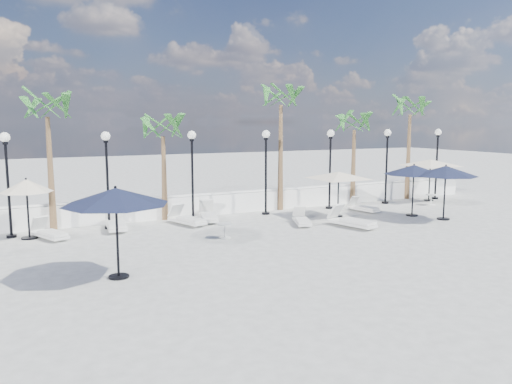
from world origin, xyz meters
name	(u,v)px	position (x,y,z in m)	size (l,w,h in m)	color
ground	(353,245)	(0.00, 0.00, 0.00)	(100.00, 100.00, 0.00)	gray
balustrade	(256,201)	(0.00, 7.50, 0.47)	(26.00, 0.30, 1.01)	white
lamppost_0	(7,170)	(-10.50, 6.50, 2.49)	(0.36, 0.36, 3.84)	black
lamppost_1	(107,166)	(-7.00, 6.50, 2.49)	(0.36, 0.36, 3.84)	black
lamppost_2	(192,163)	(-3.50, 6.50, 2.49)	(0.36, 0.36, 3.84)	black
lamppost_3	(266,160)	(0.00, 6.50, 2.49)	(0.36, 0.36, 3.84)	black
lamppost_4	(330,158)	(3.50, 6.50, 2.49)	(0.36, 0.36, 3.84)	black
lamppost_5	(387,156)	(7.00, 6.50, 2.49)	(0.36, 0.36, 3.84)	black
lamppost_6	(437,154)	(10.50, 6.50, 2.49)	(0.36, 0.36, 3.84)	black
palm_0	(47,113)	(-9.00, 7.30, 4.53)	(2.60, 2.60, 5.50)	brown
palm_1	(163,133)	(-4.50, 7.30, 3.75)	(2.60, 2.60, 4.70)	brown
palm_2	(281,102)	(1.20, 7.30, 5.12)	(2.60, 2.60, 6.10)	brown
palm_3	(354,127)	(5.50, 7.30, 3.95)	(2.60, 2.60, 4.90)	brown
palm_4	(410,112)	(9.20, 7.30, 4.73)	(2.60, 2.60, 5.70)	brown
lounger_0	(49,233)	(-9.27, 5.66, 0.23)	(1.27, 1.89, 0.68)	silver
lounger_1	(208,215)	(-2.93, 6.22, 0.25)	(1.12, 2.10, 0.75)	silver
lounger_2	(116,223)	(-6.80, 6.21, 0.27)	(0.88, 2.17, 0.79)	silver
lounger_3	(302,220)	(0.27, 3.78, 0.21)	(1.10, 1.74, 0.62)	silver
lounger_4	(187,219)	(-3.99, 5.87, 0.24)	(1.19, 2.03, 0.72)	silver
lounger_5	(363,207)	(4.44, 5.07, 0.21)	(0.82, 1.71, 0.61)	silver
lounger_6	(352,221)	(1.80, 2.46, 0.26)	(1.22, 2.18, 0.78)	silver
side_table_1	(225,229)	(-3.51, 2.96, 0.33)	(0.56, 0.56, 0.54)	silver
side_table_2	(431,199)	(8.77, 5.08, 0.33)	(0.56, 0.56, 0.55)	silver
parasol_navy_left	(116,197)	(-7.91, -0.09, 2.22)	(2.86, 2.86, 2.52)	black
parasol_navy_mid	(414,170)	(5.78, 3.28, 2.08)	(2.64, 2.64, 2.36)	black
parasol_navy_right	(446,171)	(6.37, 2.00, 2.11)	(2.68, 2.68, 2.40)	black
parasol_cream_sq_a	(339,172)	(2.65, 4.60, 2.00)	(4.40, 4.40, 2.16)	black
parasol_cream_sq_b	(431,160)	(9.74, 6.20, 2.21)	(4.77, 4.77, 2.39)	black
parasol_cream_small	(26,187)	(-9.92, 6.00, 1.91)	(1.82, 1.82, 2.23)	black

